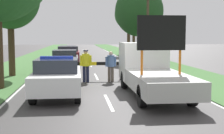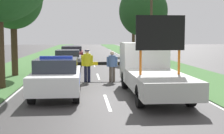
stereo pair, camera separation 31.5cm
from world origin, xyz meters
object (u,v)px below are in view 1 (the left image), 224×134
at_px(work_truck, 150,69).
at_px(queued_car_van_white, 68,52).
at_px(roadside_tree_mid_left, 129,15).
at_px(road_barrier, 96,65).
at_px(pedestrian_civilian, 111,64).
at_px(police_officer, 86,63).
at_px(queued_car_suv_grey, 65,60).
at_px(traffic_cone_near_truck, 48,74).
at_px(traffic_cone_near_police, 70,78).
at_px(traffic_cone_centre_front, 150,74).
at_px(roadside_tree_near_right, 134,16).
at_px(queued_car_wagon_maroon, 68,55).
at_px(utility_pole, 148,28).
at_px(police_car, 57,77).
at_px(roadside_tree_far_left, 139,11).

bearing_deg(work_truck, queued_car_van_white, -77.38).
height_order(queued_car_van_white, roadside_tree_mid_left, roadside_tree_mid_left).
distance_m(road_barrier, pedestrian_civilian, 1.04).
bearing_deg(road_barrier, pedestrian_civilian, -45.51).
bearing_deg(police_officer, roadside_tree_mid_left, -108.74).
bearing_deg(police_officer, queued_car_suv_grey, -80.62).
bearing_deg(work_truck, traffic_cone_near_truck, -47.53).
height_order(road_barrier, roadside_tree_mid_left, roadside_tree_mid_left).
height_order(pedestrian_civilian, traffic_cone_near_police, pedestrian_civilian).
bearing_deg(traffic_cone_centre_front, traffic_cone_near_truck, 168.64).
bearing_deg(work_truck, police_officer, -52.34).
bearing_deg(traffic_cone_centre_front, work_truck, -103.37).
bearing_deg(police_officer, queued_car_van_white, -88.97).
bearing_deg(traffic_cone_near_police, pedestrian_civilian, 16.54).
xyz_separation_m(traffic_cone_centre_front, roadside_tree_near_right, (3.86, 26.07, 5.03)).
relative_size(traffic_cone_near_police, roadside_tree_mid_left, 0.10).
xyz_separation_m(traffic_cone_near_truck, queued_car_wagon_maroon, (0.95, 9.02, 0.59)).
distance_m(work_truck, utility_pole, 12.64).
xyz_separation_m(pedestrian_civilian, utility_pole, (3.97, 8.67, 2.16)).
bearing_deg(roadside_tree_near_right, police_car, -105.94).
relative_size(traffic_cone_centre_front, roadside_tree_far_left, 0.08).
xyz_separation_m(pedestrian_civilian, queued_car_van_white, (-2.70, 16.54, -0.19)).
bearing_deg(queued_car_wagon_maroon, traffic_cone_near_truck, 83.96).
height_order(police_officer, pedestrian_civilian, police_officer).
xyz_separation_m(traffic_cone_centre_front, roadside_tree_far_left, (1.88, 12.55, 4.55)).
xyz_separation_m(queued_car_suv_grey, queued_car_wagon_maroon, (0.09, 5.36, 0.06)).
bearing_deg(pedestrian_civilian, queued_car_suv_grey, 135.55).
xyz_separation_m(police_officer, roadside_tree_far_left, (5.53, 13.29, 3.80)).
distance_m(police_officer, roadside_tree_far_left, 14.89).
height_order(police_car, roadside_tree_near_right, roadside_tree_near_right).
relative_size(work_truck, queued_car_wagon_maroon, 1.44).
xyz_separation_m(queued_car_suv_grey, queued_car_van_white, (-0.08, 10.91, -0.01)).
relative_size(roadside_tree_far_left, utility_pole, 1.21).
distance_m(police_car, traffic_cone_near_police, 3.22).
height_order(police_officer, queued_car_suv_grey, police_officer).
relative_size(queued_car_van_white, utility_pole, 0.78).
bearing_deg(traffic_cone_near_truck, work_truck, -48.86).
bearing_deg(road_barrier, roadside_tree_near_right, 74.95).
height_order(roadside_tree_near_right, roadside_tree_mid_left, roadside_tree_near_right).
distance_m(queued_car_wagon_maroon, roadside_tree_near_right, 18.66).
bearing_deg(roadside_tree_near_right, road_barrier, -104.78).
xyz_separation_m(traffic_cone_near_truck, queued_car_van_white, (0.79, 14.56, 0.52)).
distance_m(traffic_cone_centre_front, traffic_cone_near_truck, 5.93).
height_order(roadside_tree_near_right, roadside_tree_far_left, roadside_tree_far_left).
bearing_deg(roadside_tree_far_left, queued_car_suv_grey, -131.44).
xyz_separation_m(roadside_tree_near_right, roadside_tree_mid_left, (-1.41, -4.06, -0.17)).
distance_m(police_car, utility_pole, 14.29).
distance_m(traffic_cone_near_truck, queued_car_suv_grey, 3.79).
distance_m(queued_car_wagon_maroon, roadside_tree_mid_left, 14.55).
relative_size(police_car, pedestrian_civilian, 2.78).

